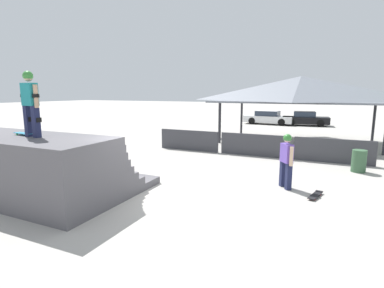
# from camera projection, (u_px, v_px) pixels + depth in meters

# --- Properties ---
(ground_plane) EXTENTS (160.00, 160.00, 0.00)m
(ground_plane) POSITION_uv_depth(u_px,v_px,m) (155.00, 198.00, 8.65)
(ground_plane) COLOR #ADA8A0
(quarter_pipe_ramp) EXTENTS (5.72, 3.95, 1.81)m
(quarter_pipe_ramp) POSITION_uv_depth(u_px,v_px,m) (32.00, 168.00, 8.84)
(quarter_pipe_ramp) COLOR #565459
(quarter_pipe_ramp) RESTS_ON ground
(skater_on_deck) EXTENTS (0.76, 0.28, 1.76)m
(skater_on_deck) POSITION_uv_depth(u_px,v_px,m) (30.00, 100.00, 7.97)
(skater_on_deck) COLOR #1E2347
(skater_on_deck) RESTS_ON quarter_pipe_ramp
(skateboard_on_deck) EXTENTS (0.82, 0.30, 0.09)m
(skateboard_on_deck) POSITION_uv_depth(u_px,v_px,m) (25.00, 134.00, 8.41)
(skateboard_on_deck) COLOR green
(skateboard_on_deck) RESTS_ON quarter_pipe_ramp
(bystander_walking) EXTENTS (0.49, 0.61, 1.74)m
(bystander_walking) POSITION_uv_depth(u_px,v_px,m) (287.00, 157.00, 9.39)
(bystander_walking) COLOR #1E2347
(bystander_walking) RESTS_ON ground
(skateboard_on_ground) EXTENTS (0.40, 0.87, 0.09)m
(skateboard_on_ground) POSITION_uv_depth(u_px,v_px,m) (316.00, 195.00, 8.73)
(skateboard_on_ground) COLOR red
(skateboard_on_ground) RESTS_ON ground
(barrier_fence) EXTENTS (10.11, 0.12, 1.05)m
(barrier_fence) POSITION_uv_depth(u_px,v_px,m) (254.00, 145.00, 14.28)
(barrier_fence) COLOR #3D3D42
(barrier_fence) RESTS_ON ground
(pavilion_shelter) EXTENTS (9.93, 5.63, 3.95)m
(pavilion_shelter) POSITION_uv_depth(u_px,v_px,m) (300.00, 90.00, 17.86)
(pavilion_shelter) COLOR #2D2D33
(pavilion_shelter) RESTS_ON ground
(trash_bin) EXTENTS (0.52, 0.52, 0.85)m
(trash_bin) POSITION_uv_depth(u_px,v_px,m) (359.00, 161.00, 11.41)
(trash_bin) COLOR #385B3D
(trash_bin) RESTS_ON ground
(parked_car_white) EXTENTS (4.65, 1.97, 1.27)m
(parked_car_white) POSITION_uv_depth(u_px,v_px,m) (268.00, 118.00, 28.36)
(parked_car_white) COLOR silver
(parked_car_white) RESTS_ON ground
(parked_car_black) EXTENTS (4.17, 2.10, 1.27)m
(parked_car_black) POSITION_uv_depth(u_px,v_px,m) (305.00, 119.00, 27.27)
(parked_car_black) COLOR black
(parked_car_black) RESTS_ON ground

